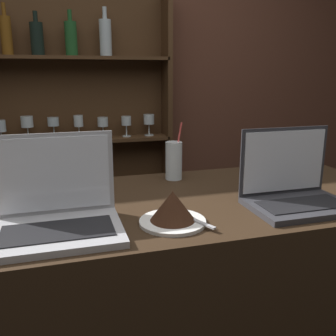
# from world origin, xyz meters

# --- Properties ---
(back_wall) EXTENTS (7.00, 0.06, 2.70)m
(back_wall) POSITION_xyz_m (0.00, 1.70, 1.35)
(back_wall) COLOR brown
(back_wall) RESTS_ON ground_plane
(back_shelf) EXTENTS (1.16, 0.18, 1.97)m
(back_shelf) POSITION_xyz_m (-0.13, 1.62, 1.04)
(back_shelf) COLOR #472D19
(back_shelf) RESTS_ON ground_plane
(laptop_near) EXTENTS (0.32, 0.25, 0.25)m
(laptop_near) POSITION_xyz_m (-0.27, 0.19, 1.14)
(laptop_near) COLOR #ADADB2
(laptop_near) RESTS_ON bar_counter
(laptop_far) EXTENTS (0.31, 0.21, 0.24)m
(laptop_far) POSITION_xyz_m (0.44, 0.18, 1.14)
(laptop_far) COLOR #333338
(laptop_far) RESTS_ON bar_counter
(cake_plate) EXTENTS (0.18, 0.19, 0.09)m
(cake_plate) POSITION_xyz_m (0.04, 0.15, 1.13)
(cake_plate) COLOR white
(cake_plate) RESTS_ON bar_counter
(water_glass) EXTENTS (0.07, 0.06, 0.22)m
(water_glass) POSITION_xyz_m (0.17, 0.57, 1.16)
(water_glass) COLOR silver
(water_glass) RESTS_ON bar_counter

